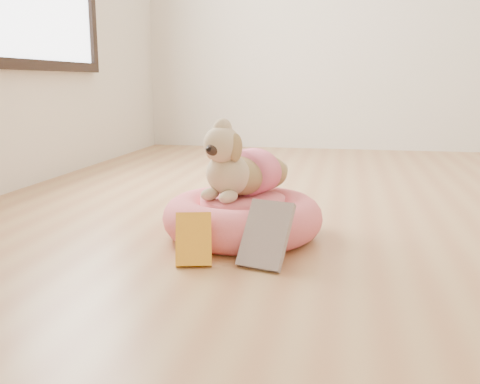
% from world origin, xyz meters
% --- Properties ---
extents(floor, '(4.50, 4.50, 0.00)m').
position_xyz_m(floor, '(0.00, 0.00, 0.00)').
color(floor, '#AF7649').
rests_on(floor, ground).
extents(pet_bed, '(0.60, 0.60, 0.16)m').
position_xyz_m(pet_bed, '(-0.62, -0.55, 0.07)').
color(pet_bed, '#D35258').
rests_on(pet_bed, floor).
extents(dog, '(0.43, 0.49, 0.30)m').
position_xyz_m(dog, '(-0.64, -0.52, 0.31)').
color(dog, brown).
rests_on(dog, pet_bed).
extents(book_yellow, '(0.14, 0.13, 0.16)m').
position_xyz_m(book_yellow, '(-0.72, -0.88, 0.08)').
color(book_yellow, yellow).
rests_on(book_yellow, floor).
extents(book_white, '(0.18, 0.18, 0.20)m').
position_xyz_m(book_white, '(-0.49, -0.85, 0.10)').
color(book_white, white).
rests_on(book_white, floor).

